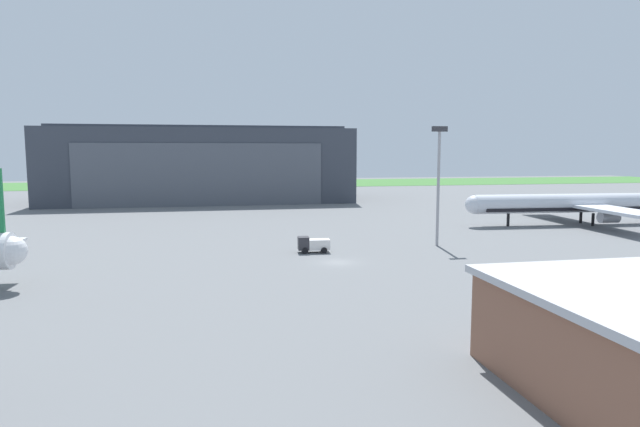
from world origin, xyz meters
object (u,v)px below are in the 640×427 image
object	(u,v)px
maintenance_hangar	(202,165)
airliner_far_right	(580,204)
stair_truck	(313,244)
apron_light_mast	(439,176)

from	to	relation	value
maintenance_hangar	airliner_far_right	distance (m)	102.54
stair_truck	apron_light_mast	bearing A→B (deg)	5.39
apron_light_mast	airliner_far_right	bearing A→B (deg)	24.59
airliner_far_right	apron_light_mast	bearing A→B (deg)	-155.41
airliner_far_right	stair_truck	xyz separation A→B (m)	(-57.42, -19.07, -2.97)
maintenance_hangar	apron_light_mast	world-z (taller)	maintenance_hangar
maintenance_hangar	apron_light_mast	bearing A→B (deg)	-67.44
maintenance_hangar	airliner_far_right	xyz separation A→B (m)	(74.05, -70.64, -6.36)
maintenance_hangar	airliner_far_right	world-z (taller)	maintenance_hangar
apron_light_mast	maintenance_hangar	bearing A→B (deg)	112.56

